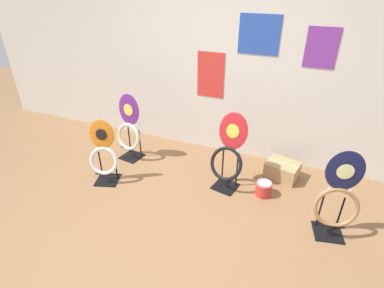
{
  "coord_description": "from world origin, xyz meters",
  "views": [
    {
      "loc": [
        1.1,
        -1.82,
        2.31
      ],
      "look_at": [
        -0.06,
        1.03,
        0.55
      ],
      "focal_mm": 28.0,
      "sensor_mm": 36.0,
      "label": 1
    }
  ],
  "objects_px": {
    "toilet_seat_display_orange_sun": "(104,155)",
    "storage_box": "(282,170)",
    "toilet_seat_display_crimson_swirl": "(228,155)",
    "toilet_seat_display_purple_note": "(129,131)",
    "toilet_seat_display_navy_moon": "(338,201)",
    "paint_can": "(264,188)"
  },
  "relations": [
    {
      "from": "toilet_seat_display_orange_sun",
      "to": "storage_box",
      "type": "relative_size",
      "value": 1.83
    },
    {
      "from": "toilet_seat_display_crimson_swirl",
      "to": "storage_box",
      "type": "bearing_deg",
      "value": 36.49
    },
    {
      "from": "toilet_seat_display_orange_sun",
      "to": "toilet_seat_display_purple_note",
      "type": "bearing_deg",
      "value": 91.59
    },
    {
      "from": "toilet_seat_display_crimson_swirl",
      "to": "toilet_seat_display_purple_note",
      "type": "relative_size",
      "value": 1.01
    },
    {
      "from": "toilet_seat_display_crimson_swirl",
      "to": "storage_box",
      "type": "relative_size",
      "value": 2.1
    },
    {
      "from": "toilet_seat_display_purple_note",
      "to": "storage_box",
      "type": "height_order",
      "value": "toilet_seat_display_purple_note"
    },
    {
      "from": "toilet_seat_display_orange_sun",
      "to": "toilet_seat_display_purple_note",
      "type": "xyz_separation_m",
      "value": [
        -0.02,
        0.6,
        0.05
      ]
    },
    {
      "from": "toilet_seat_display_orange_sun",
      "to": "toilet_seat_display_purple_note",
      "type": "height_order",
      "value": "toilet_seat_display_purple_note"
    },
    {
      "from": "toilet_seat_display_navy_moon",
      "to": "toilet_seat_display_purple_note",
      "type": "bearing_deg",
      "value": 169.23
    },
    {
      "from": "paint_can",
      "to": "storage_box",
      "type": "height_order",
      "value": "storage_box"
    },
    {
      "from": "toilet_seat_display_crimson_swirl",
      "to": "toilet_seat_display_orange_sun",
      "type": "xyz_separation_m",
      "value": [
        -1.44,
        -0.46,
        -0.07
      ]
    },
    {
      "from": "toilet_seat_display_orange_sun",
      "to": "paint_can",
      "type": "distance_m",
      "value": 1.98
    },
    {
      "from": "toilet_seat_display_purple_note",
      "to": "storage_box",
      "type": "xyz_separation_m",
      "value": [
        2.07,
        0.31,
        -0.32
      ]
    },
    {
      "from": "toilet_seat_display_purple_note",
      "to": "paint_can",
      "type": "bearing_deg",
      "value": -4.06
    },
    {
      "from": "storage_box",
      "to": "toilet_seat_display_navy_moon",
      "type": "bearing_deg",
      "value": -54.72
    },
    {
      "from": "toilet_seat_display_purple_note",
      "to": "toilet_seat_display_orange_sun",
      "type": "bearing_deg",
      "value": -88.41
    },
    {
      "from": "toilet_seat_display_crimson_swirl",
      "to": "storage_box",
      "type": "xyz_separation_m",
      "value": [
        0.61,
        0.45,
        -0.34
      ]
    },
    {
      "from": "toilet_seat_display_crimson_swirl",
      "to": "paint_can",
      "type": "distance_m",
      "value": 0.58
    },
    {
      "from": "toilet_seat_display_crimson_swirl",
      "to": "toilet_seat_display_navy_moon",
      "type": "distance_m",
      "value": 1.24
    },
    {
      "from": "toilet_seat_display_orange_sun",
      "to": "storage_box",
      "type": "xyz_separation_m",
      "value": [
        2.05,
        0.92,
        -0.27
      ]
    },
    {
      "from": "toilet_seat_display_crimson_swirl",
      "to": "toilet_seat_display_purple_note",
      "type": "bearing_deg",
      "value": 174.58
    },
    {
      "from": "toilet_seat_display_crimson_swirl",
      "to": "toilet_seat_display_purple_note",
      "type": "distance_m",
      "value": 1.47
    }
  ]
}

